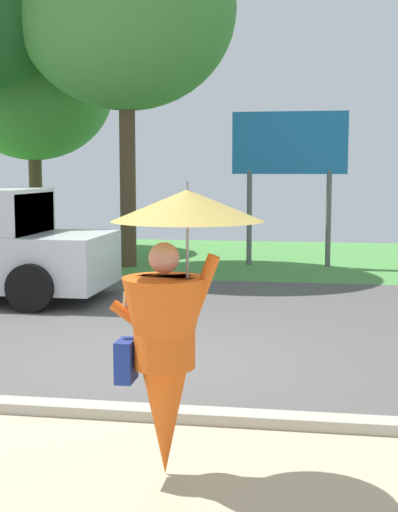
# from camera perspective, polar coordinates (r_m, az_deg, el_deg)

# --- Properties ---
(ground_plane) EXTENTS (40.00, 22.00, 0.20)m
(ground_plane) POSITION_cam_1_polar(r_m,az_deg,el_deg) (11.36, -0.53, -4.55)
(ground_plane) COLOR #565451
(monk_pedestrian) EXTENTS (1.11, 1.07, 2.13)m
(monk_pedestrian) POSITION_cam_1_polar(r_m,az_deg,el_deg) (5.12, -2.29, -5.26)
(monk_pedestrian) COLOR #E55B19
(monk_pedestrian) RESTS_ON ground_plane
(roadside_billboard) EXTENTS (2.60, 0.12, 3.50)m
(roadside_billboard) POSITION_cam_1_polar(r_m,az_deg,el_deg) (16.52, 7.20, 8.04)
(roadside_billboard) COLOR slate
(roadside_billboard) RESTS_ON ground_plane
(tree_left_far) EXTENTS (4.88, 4.88, 7.94)m
(tree_left_far) POSITION_cam_1_polar(r_m,az_deg,el_deg) (16.72, -5.84, 18.94)
(tree_left_far) COLOR brown
(tree_left_far) RESTS_ON ground_plane
(tree_right_mid) EXTENTS (4.40, 4.40, 6.46)m
(tree_right_mid) POSITION_cam_1_polar(r_m,az_deg,el_deg) (20.60, -13.05, 12.95)
(tree_right_mid) COLOR brown
(tree_right_mid) RESTS_ON ground_plane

